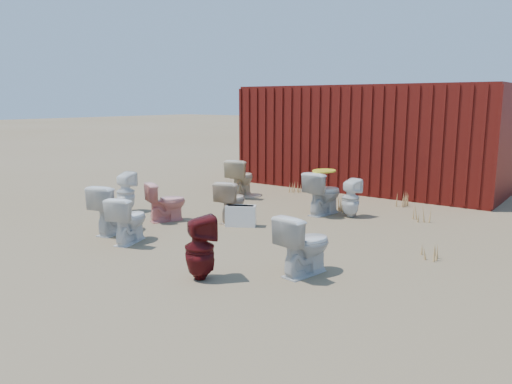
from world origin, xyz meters
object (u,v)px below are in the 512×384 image
Objects in this scene: toilet_front_maroon at (200,248)px; loose_tank at (241,216)px; toilet_back_a at (126,192)px; shipping_container at (371,137)px; toilet_front_e at (305,244)px; toilet_front_a at (113,209)px; toilet_back_beige_left at (231,201)px; toilet_front_pink at (166,202)px; toilet_back_yellowlid at (324,193)px; toilet_back_beige_right at (241,178)px; toilet_front_c at (129,219)px; toilet_back_e at (351,198)px.

loose_tank is (-1.17, 2.25, -0.20)m from toilet_front_maroon.
toilet_back_a is at bearing 159.70° from loose_tank.
toilet_front_e is at bearing -72.74° from shipping_container.
toilet_front_a is 1.09× the size of toilet_back_beige_left.
toilet_front_pink is 3.02m from toilet_front_maroon.
toilet_back_a is 1.49× the size of loose_tank.
loose_tank is (-2.05, 1.37, -0.20)m from toilet_front_e.
toilet_back_yellowlid reaches higher than toilet_back_a.
toilet_front_maroon reaches higher than toilet_front_pink.
toilet_back_yellowlid is at bearing 37.40° from loose_tank.
loose_tank is (0.34, -0.17, -0.18)m from toilet_back_beige_left.
toilet_front_a is 1.15× the size of toilet_front_pink.
toilet_back_yellowlid is at bearing -137.20° from toilet_front_a.
shipping_container reaches higher than toilet_back_beige_right.
shipping_container is 8.63× the size of toilet_front_c.
toilet_back_e is (-0.00, 3.94, -0.03)m from toilet_front_maroon.
toilet_back_yellowlid is (2.29, -0.45, -0.01)m from toilet_back_beige_right.
toilet_front_c is at bearing -142.66° from loose_tank.
loose_tank is (2.41, 0.41, -0.20)m from toilet_back_a.
toilet_back_a is 0.94× the size of toilet_back_yellowlid.
toilet_back_yellowlid is at bearing 18.72° from toilet_back_e.
toilet_back_e is at bearing -56.94° from toilet_front_maroon.
shipping_container is 7.69× the size of toilet_front_a.
toilet_front_a is 1.13× the size of toilet_back_e.
toilet_front_e is 2.48m from loose_tank.
toilet_back_beige_left is at bearing 54.05° from toilet_back_e.
toilet_front_c reaches higher than loose_tank.
toilet_front_e is 4.57m from toilet_back_a.
toilet_back_beige_left is 1.43× the size of loose_tank.
loose_tank is at bearing 112.84° from toilet_back_beige_right.
toilet_back_yellowlid is (-0.51, 3.85, 0.02)m from toilet_front_maroon.
toilet_back_beige_right is at bearing -24.01° from toilet_front_maroon.
toilet_front_e is (1.94, -6.25, -0.83)m from shipping_container.
toilet_back_e is 1.38× the size of loose_tank.
toilet_back_beige_right reaches higher than toilet_back_a.
toilet_front_maroon is 2.55m from loose_tank.
shipping_container reaches higher than loose_tank.
toilet_front_c reaches higher than toilet_back_e.
toilet_front_maroon is (1.06, -7.12, -0.82)m from shipping_container.
toilet_front_c is 0.92× the size of toilet_front_maroon.
toilet_back_e is at bearing -164.03° from toilet_back_a.
toilet_front_a reaches higher than toilet_back_a.
toilet_back_a is at bearing -60.46° from toilet_front_a.
loose_tank is at bearing 137.15° from toilet_back_beige_left.
toilet_front_a is 0.95× the size of toilet_back_beige_right.
toilet_front_a is 1.05m from toilet_front_pink.
toilet_front_maroon is 2.86m from toilet_back_beige_left.
toilet_front_pink is at bearing -85.59° from toilet_front_c.
toilet_front_pink is at bearing -3.07° from toilet_front_maroon.
toilet_front_pink is at bearing -108.70° from toilet_front_a.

